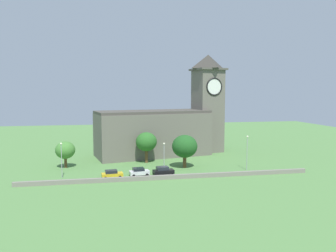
{
  "coord_description": "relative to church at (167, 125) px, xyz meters",
  "views": [
    {
      "loc": [
        -12.66,
        -66.81,
        17.3
      ],
      "look_at": [
        1.87,
        9.59,
        9.41
      ],
      "focal_mm": 35.75,
      "sensor_mm": 36.0,
      "label": 1
    }
  ],
  "objects": [
    {
      "name": "car_yellow",
      "position": [
        -15.8,
        -23.73,
        -7.35
      ],
      "size": [
        4.39,
        2.5,
        1.64
      ],
      "color": "gold",
      "rests_on": "ground"
    },
    {
      "name": "tree_riverside_east",
      "position": [
        -26.06,
        -12.18,
        -4.13
      ],
      "size": [
        4.46,
        4.46,
        6.1
      ],
      "color": "brown",
      "rests_on": "ground"
    },
    {
      "name": "car_white",
      "position": [
        -10.23,
        -22.94,
        -7.31
      ],
      "size": [
        4.27,
        2.62,
        1.72
      ],
      "color": "silver",
      "rests_on": "ground"
    },
    {
      "name": "streetlamp_west_mid",
      "position": [
        -4.7,
        -21.4,
        -3.76
      ],
      "size": [
        0.44,
        0.44,
        6.57
      ],
      "color": "#9EA0A5",
      "rests_on": "ground"
    },
    {
      "name": "church",
      "position": [
        0.0,
        0.0,
        0.0
      ],
      "size": [
        37.64,
        18.01,
        28.0
      ],
      "color": "#666056",
      "rests_on": "ground"
    },
    {
      "name": "streetlamp_west_end",
      "position": [
        -25.75,
        -21.59,
        -3.39
      ],
      "size": [
        0.44,
        0.44,
        7.21
      ],
      "color": "#9EA0A5",
      "rests_on": "ground"
    },
    {
      "name": "streetlamp_central",
      "position": [
        13.96,
        -22.02,
        -3.1
      ],
      "size": [
        0.44,
        0.44,
        7.71
      ],
      "color": "#9EA0A5",
      "rests_on": "ground"
    },
    {
      "name": "tree_riverside_west",
      "position": [
        -7.1,
        -10.12,
        -3.03
      ],
      "size": [
        5.18,
        5.18,
        7.53
      ],
      "color": "brown",
      "rests_on": "ground"
    },
    {
      "name": "quay_barrier",
      "position": [
        -4.37,
        -26.69,
        -7.75
      ],
      "size": [
        59.13,
        0.7,
        0.86
      ],
      "primitive_type": "cube",
      "color": "gray",
      "rests_on": "ground"
    },
    {
      "name": "car_black",
      "position": [
        -5.29,
        -23.66,
        -7.22
      ],
      "size": [
        4.5,
        2.67,
        1.92
      ],
      "color": "black",
      "rests_on": "ground"
    },
    {
      "name": "tree_by_tower",
      "position": [
        0.85,
        -17.25,
        -3.25
      ],
      "size": [
        5.82,
        5.82,
        7.58
      ],
      "color": "brown",
      "rests_on": "ground"
    },
    {
      "name": "ground_plane",
      "position": [
        -4.37,
        -8.96,
        -8.18
      ],
      "size": [
        200.0,
        200.0,
        0.0
      ],
      "primitive_type": "plane",
      "color": "#517F42"
    }
  ]
}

